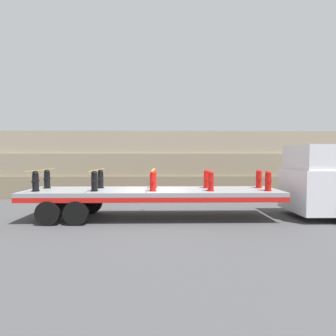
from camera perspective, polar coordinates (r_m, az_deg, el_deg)
name	(u,v)px	position (r m, az deg, el deg)	size (l,w,h in m)	color
ground_plane	(153,218)	(11.58, -3.22, -10.85)	(120.00, 120.00, 0.00)	#474749
rock_cliff	(157,164)	(18.11, -2.40, 0.84)	(60.00, 3.30, 4.32)	#84755B
truck_cab	(321,182)	(13.25, 30.40, -2.70)	(2.60, 2.71, 3.16)	silver
flatbed_trailer	(138,195)	(11.43, -6.49, -5.78)	(10.76, 2.51, 1.25)	gray
fire_hydrant_black_near_0	(36,181)	(11.98, -26.88, -2.60)	(0.31, 0.47, 0.85)	black
fire_hydrant_black_far_0	(47,179)	(12.93, -24.83, -2.21)	(0.31, 0.47, 0.85)	black
fire_hydrant_black_near_1	(94,181)	(11.14, -15.74, -2.78)	(0.31, 0.47, 0.85)	black
fire_hydrant_black_far_1	(101,179)	(12.17, -14.47, -2.34)	(0.31, 0.47, 0.85)	black
fire_hydrant_red_near_2	(153,181)	(10.79, -3.35, -2.86)	(0.31, 0.47, 0.85)	red
fire_hydrant_red_far_2	(154,179)	(11.84, -3.14, -2.40)	(0.31, 0.47, 0.85)	red
fire_hydrant_red_near_3	(211,181)	(10.95, 9.27, -2.81)	(0.31, 0.47, 0.85)	red
fire_hydrant_red_far_3	(206,179)	(11.99, 8.36, -2.36)	(0.31, 0.47, 0.85)	red
fire_hydrant_red_near_4	(268,181)	(11.62, 20.96, -2.64)	(0.31, 0.47, 0.85)	red
fire_hydrant_red_far_4	(259,179)	(12.60, 19.16, -2.24)	(0.31, 0.47, 0.85)	red
cargo_strap_rear	(41,170)	(12.43, -25.85, -0.37)	(0.05, 2.60, 0.01)	yellow
cargo_strap_middle	(97,170)	(11.63, -15.10, -0.38)	(0.05, 2.60, 0.01)	yellow
cargo_strap_front	(153,170)	(11.28, -3.24, -0.39)	(0.05, 2.60, 0.01)	yellow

